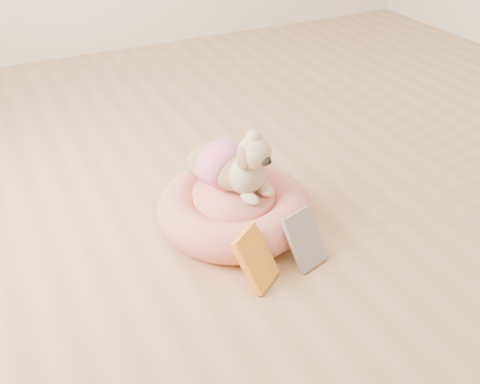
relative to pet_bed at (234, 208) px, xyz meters
name	(u,v)px	position (x,y,z in m)	size (l,w,h in m)	color
floor	(354,208)	(0.47, -0.12, -0.07)	(4.50, 4.50, 0.00)	#B17D4A
pet_bed	(234,208)	(0.00, 0.00, 0.00)	(0.57, 0.57, 0.15)	#D06851
dog	(233,154)	(0.01, 0.03, 0.21)	(0.25, 0.36, 0.27)	brown
book_yellow	(256,259)	(-0.07, -0.31, 0.02)	(0.13, 0.02, 0.20)	yellow
book_white	(305,239)	(0.12, -0.29, 0.02)	(0.13, 0.02, 0.19)	white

